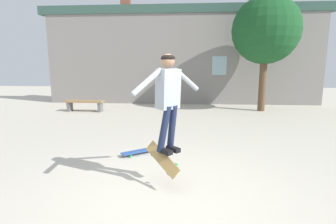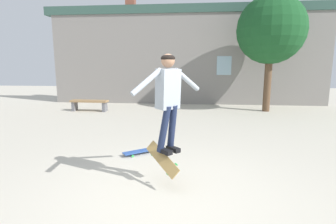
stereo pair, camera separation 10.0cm
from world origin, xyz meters
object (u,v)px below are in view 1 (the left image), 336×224
Objects in this scene: skateboard_flipping at (162,159)px; skateboard_resting at (140,151)px; park_bench at (85,103)px; skater at (168,94)px; tree_right at (266,30)px.

skateboard_flipping is 1.66m from skateboard_resting.
park_bench is 7.81m from skater.
skateboard_resting is at bearing -125.30° from tree_right.
skateboard_flipping is at bearing -115.65° from tree_right.
park_bench is at bearing -94.67° from skateboard_resting.
skater is at bearing -115.32° from tree_right.
skateboard_flipping is (3.93, -6.67, 0.11)m from park_bench.
skateboard_flipping is at bearing -95.94° from skater.
skater is 1.94× the size of skateboard_resting.
skater is at bearing 87.87° from skateboard_flipping.
skater is 2.56× the size of skateboard_flipping.
skateboard_resting is at bearing -55.54° from park_bench.
park_bench is 1.03× the size of skater.
tree_right is 3.04× the size of skater.
skateboard_flipping is at bearing -57.51° from park_bench.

